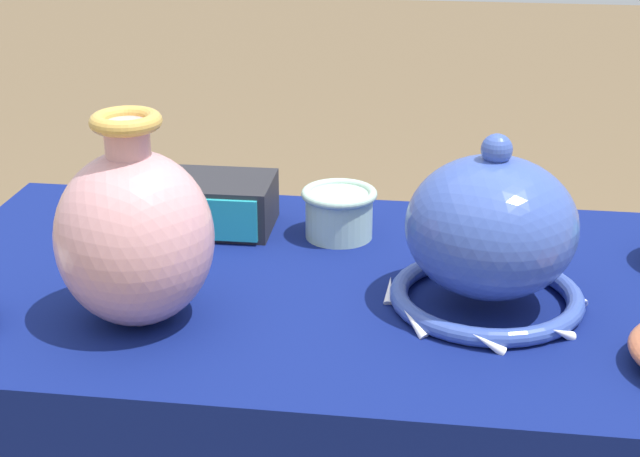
# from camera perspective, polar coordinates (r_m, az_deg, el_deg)

# --- Properties ---
(display_table) EXTENTS (1.09, 0.60, 0.79)m
(display_table) POSITION_cam_1_polar(r_m,az_deg,el_deg) (1.26, 1.43, -7.79)
(display_table) COLOR brown
(display_table) RESTS_ON ground_plane
(vase_tall_bulbous) EXTENTS (0.18, 0.18, 0.25)m
(vase_tall_bulbous) POSITION_cam_1_polar(r_m,az_deg,el_deg) (1.12, -10.74, -0.37)
(vase_tall_bulbous) COLOR #D19399
(vase_tall_bulbous) RESTS_ON display_table
(vase_dome_bell) EXTENTS (0.24, 0.24, 0.22)m
(vase_dome_bell) POSITION_cam_1_polar(r_m,az_deg,el_deg) (1.15, 9.89, -0.50)
(vase_dome_bell) COLOR #3851A8
(vase_dome_bell) RESTS_ON display_table
(mosaic_tile_box) EXTENTS (0.17, 0.13, 0.07)m
(mosaic_tile_box) POSITION_cam_1_polar(r_m,az_deg,el_deg) (1.39, -6.21, 1.44)
(mosaic_tile_box) COLOR #232328
(mosaic_tile_box) RESTS_ON display_table
(cup_wide_celadon) EXTENTS (0.10, 0.10, 0.07)m
(cup_wide_celadon) POSITION_cam_1_polar(r_m,az_deg,el_deg) (1.35, 1.12, 1.02)
(cup_wide_celadon) COLOR #A8CCB7
(cup_wide_celadon) RESTS_ON display_table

